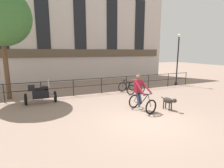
{
  "coord_description": "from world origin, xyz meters",
  "views": [
    {
      "loc": [
        -3.92,
        -5.56,
        2.78
      ],
      "look_at": [
        -0.25,
        2.86,
        1.05
      ],
      "focal_mm": 28.0,
      "sensor_mm": 36.0,
      "label": 1
    }
  ],
  "objects_px": {
    "cyclist_with_bike": "(140,95)",
    "street_lamp": "(178,57)",
    "parked_bicycle_mid_left": "(136,87)",
    "parked_bicycle_near_lamp": "(127,88)",
    "dog": "(169,101)",
    "parked_motorcycle": "(40,93)"
  },
  "relations": [
    {
      "from": "dog",
      "to": "parked_bicycle_near_lamp",
      "type": "height_order",
      "value": "parked_bicycle_near_lamp"
    },
    {
      "from": "dog",
      "to": "parked_motorcycle",
      "type": "relative_size",
      "value": 0.59
    },
    {
      "from": "dog",
      "to": "parked_motorcycle",
      "type": "xyz_separation_m",
      "value": [
        -5.58,
        3.58,
        0.11
      ]
    },
    {
      "from": "cyclist_with_bike",
      "to": "parked_motorcycle",
      "type": "height_order",
      "value": "cyclist_with_bike"
    },
    {
      "from": "parked_motorcycle",
      "to": "street_lamp",
      "type": "bearing_deg",
      "value": -83.8
    },
    {
      "from": "cyclist_with_bike",
      "to": "street_lamp",
      "type": "bearing_deg",
      "value": 22.4
    },
    {
      "from": "cyclist_with_bike",
      "to": "parked_bicycle_mid_left",
      "type": "height_order",
      "value": "cyclist_with_bike"
    },
    {
      "from": "parked_motorcycle",
      "to": "parked_bicycle_mid_left",
      "type": "distance_m",
      "value": 6.13
    },
    {
      "from": "dog",
      "to": "parked_motorcycle",
      "type": "distance_m",
      "value": 6.64
    },
    {
      "from": "cyclist_with_bike",
      "to": "parked_motorcycle",
      "type": "bearing_deg",
      "value": 132.97
    },
    {
      "from": "parked_motorcycle",
      "to": "dog",
      "type": "bearing_deg",
      "value": -122.93
    },
    {
      "from": "dog",
      "to": "parked_motorcycle",
      "type": "height_order",
      "value": "parked_motorcycle"
    },
    {
      "from": "parked_motorcycle",
      "to": "parked_bicycle_near_lamp",
      "type": "distance_m",
      "value": 5.38
    },
    {
      "from": "parked_bicycle_near_lamp",
      "to": "dog",
      "type": "bearing_deg",
      "value": 87.88
    },
    {
      "from": "cyclist_with_bike",
      "to": "dog",
      "type": "distance_m",
      "value": 1.42
    },
    {
      "from": "parked_bicycle_near_lamp",
      "to": "parked_motorcycle",
      "type": "bearing_deg",
      "value": -2.64
    },
    {
      "from": "dog",
      "to": "cyclist_with_bike",
      "type": "bearing_deg",
      "value": 147.88
    },
    {
      "from": "parked_motorcycle",
      "to": "parked_bicycle_mid_left",
      "type": "xyz_separation_m",
      "value": [
        6.12,
        0.26,
        -0.2
      ]
    },
    {
      "from": "dog",
      "to": "parked_motorcycle",
      "type": "bearing_deg",
      "value": 138.11
    },
    {
      "from": "parked_bicycle_mid_left",
      "to": "parked_motorcycle",
      "type": "bearing_deg",
      "value": 2.86
    },
    {
      "from": "parked_bicycle_near_lamp",
      "to": "cyclist_with_bike",
      "type": "bearing_deg",
      "value": 66.93
    },
    {
      "from": "dog",
      "to": "parked_bicycle_near_lamp",
      "type": "bearing_deg",
      "value": 84.07
    }
  ]
}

